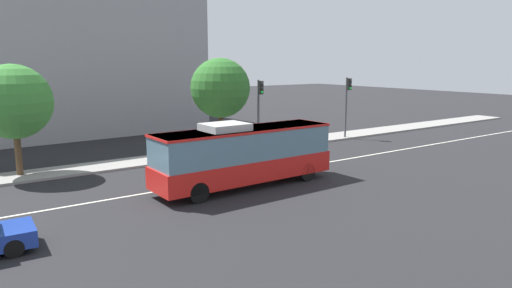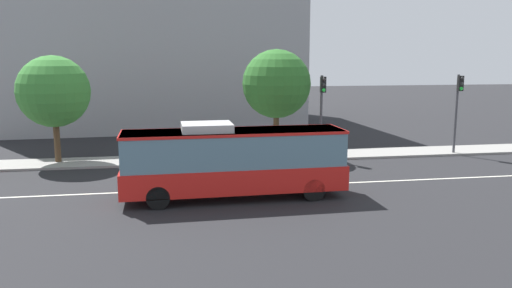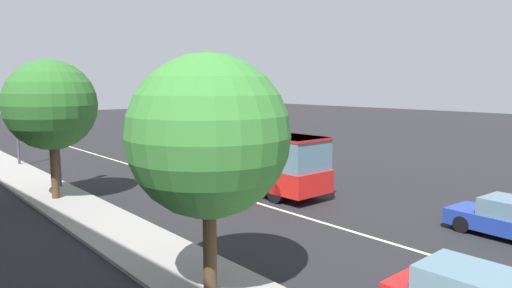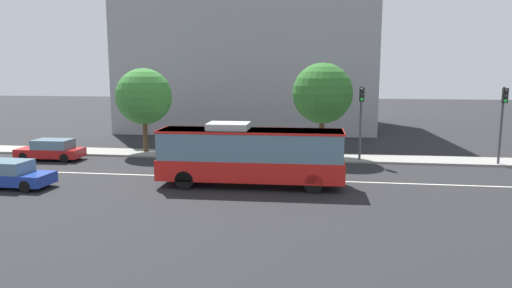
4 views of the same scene
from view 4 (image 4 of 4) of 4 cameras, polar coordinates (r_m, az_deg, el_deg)
name	(u,v)px [view 4 (image 4 of 4)]	position (r m, az deg, el deg)	size (l,w,h in m)	color
ground_plane	(261,179)	(27.29, 0.57, -4.28)	(160.00, 160.00, 0.00)	black
sidewalk_kerb	(273,156)	(34.03, 2.11, -1.50)	(80.00, 2.81, 0.14)	gray
lane_centre_line	(261,179)	(27.28, 0.57, -4.27)	(76.00, 0.16, 0.01)	silver
transit_bus	(250,153)	(25.29, -0.72, -1.15)	(10.05, 2.73, 3.46)	red
sedan_red	(51,150)	(35.87, -23.68, -0.66)	(4.54, 1.90, 1.46)	#B21919
sedan_blue	(9,174)	(28.53, -27.91, -3.27)	(4.57, 1.99, 1.46)	#1E3899
traffic_light_near_corner	(361,110)	(32.51, 12.69, 4.01)	(0.32, 0.62, 5.20)	#47474C
traffic_light_mid_block	(503,112)	(34.32, 27.87, 3.44)	(0.33, 0.62, 5.20)	#47474C
street_tree_kerbside_left	(144,97)	(36.20, -13.50, 5.65)	(4.19, 4.19, 6.42)	#4C3823
street_tree_kerbside_centre	(323,93)	(33.51, 8.11, 6.11)	(4.28, 4.28, 6.79)	#4C3823
office_block_background	(251,50)	(53.32, -0.66, 11.40)	(26.53, 18.86, 17.00)	#939399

